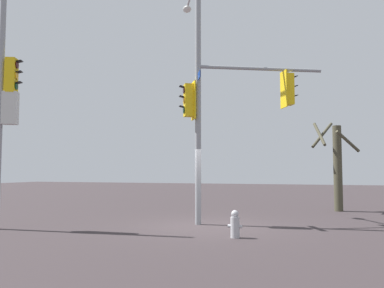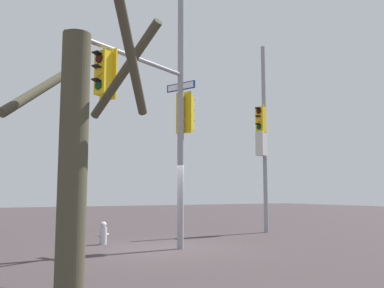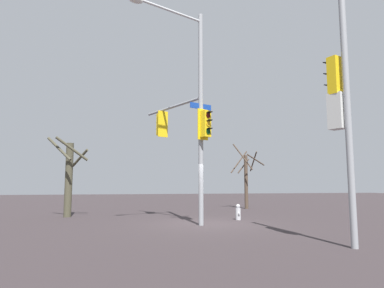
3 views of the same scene
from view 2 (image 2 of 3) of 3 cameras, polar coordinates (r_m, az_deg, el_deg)
name	(u,v)px [view 2 (image 2 of 3)]	position (r m, az deg, el deg)	size (l,w,h in m)	color
ground_plane	(164,248)	(13.14, -3.83, -13.84)	(80.00, 80.00, 0.00)	#352C2E
main_signal_pole_assembly	(173,82)	(12.64, -2.64, 8.35)	(5.67, 3.70, 9.06)	gray
secondary_pole_assembly	(263,135)	(18.44, 9.50, 1.20)	(0.71, 0.49, 8.10)	gray
fire_hydrant	(103,234)	(14.34, -11.85, -11.72)	(0.38, 0.24, 0.73)	#B2B2B7
bare_tree_across_street	(77,160)	(5.72, -15.18, -2.03)	(2.06, 2.11, 4.06)	#454231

